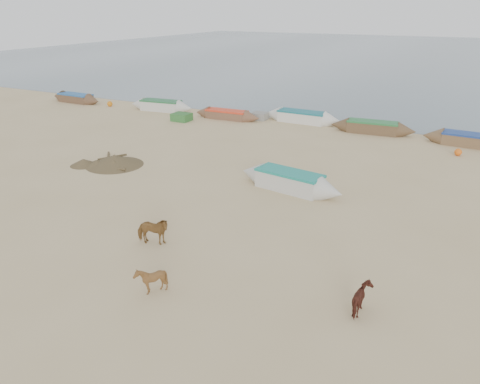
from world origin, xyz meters
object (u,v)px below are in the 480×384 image
object	(u,v)px
cow_adult	(153,231)
calf_right	(363,300)
calf_front	(151,280)
near_canoe	(289,181)

from	to	relation	value
cow_adult	calf_right	size ratio (longest dim) A/B	1.45
cow_adult	calf_front	xyz separation A→B (m)	(1.95, -2.65, -0.09)
cow_adult	near_canoe	bearing A→B (deg)	-35.71
calf_right	calf_front	bearing A→B (deg)	81.04
calf_front	near_canoe	bearing A→B (deg)	165.39
cow_adult	calf_right	xyz separation A→B (m)	(8.18, -0.61, -0.10)
near_canoe	calf_front	bearing A→B (deg)	-83.42
calf_right	near_canoe	xyz separation A→B (m)	(-5.71, 8.34, 0.02)
near_canoe	cow_adult	bearing A→B (deg)	-98.28
calf_front	cow_adult	bearing A→B (deg)	-155.38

